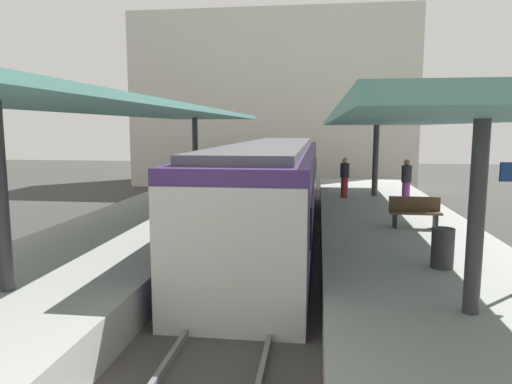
# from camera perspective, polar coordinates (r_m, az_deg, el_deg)

# --- Properties ---
(ground_plane) EXTENTS (80.00, 80.00, 0.00)m
(ground_plane) POSITION_cam_1_polar(r_m,az_deg,el_deg) (12.72, 0.57, -9.48)
(ground_plane) COLOR #383835
(platform_left) EXTENTS (4.40, 28.00, 1.00)m
(platform_left) POSITION_cam_1_polar(r_m,az_deg,el_deg) (13.57, -15.67, -6.48)
(platform_left) COLOR #9E9E99
(platform_left) RESTS_ON ground_plane
(platform_right) EXTENTS (4.40, 28.00, 1.00)m
(platform_right) POSITION_cam_1_polar(r_m,az_deg,el_deg) (12.71, 17.99, -7.54)
(platform_right) COLOR #9E9E99
(platform_right) RESTS_ON ground_plane
(track_ballast) EXTENTS (3.20, 28.00, 0.20)m
(track_ballast) POSITION_cam_1_polar(r_m,az_deg,el_deg) (12.70, 0.57, -9.04)
(track_ballast) COLOR #4C4742
(track_ballast) RESTS_ON ground_plane
(rail_near_side) EXTENTS (0.08, 28.00, 0.14)m
(rail_near_side) POSITION_cam_1_polar(r_m,az_deg,el_deg) (12.75, -2.68, -8.18)
(rail_near_side) COLOR slate
(rail_near_side) RESTS_ON track_ballast
(rail_far_side) EXTENTS (0.08, 28.00, 0.14)m
(rail_far_side) POSITION_cam_1_polar(r_m,az_deg,el_deg) (12.58, 3.86, -8.41)
(rail_far_side) COLOR slate
(rail_far_side) RESTS_ON track_ballast
(commuter_train) EXTENTS (2.78, 15.91, 3.10)m
(commuter_train) POSITION_cam_1_polar(r_m,az_deg,el_deg) (15.62, 2.08, 0.24)
(commuter_train) COLOR #472D6B
(commuter_train) RESTS_ON track_ballast
(canopy_left) EXTENTS (4.18, 21.00, 3.38)m
(canopy_left) POSITION_cam_1_polar(r_m,az_deg,el_deg) (14.47, -14.01, 9.45)
(canopy_left) COLOR #333335
(canopy_left) RESTS_ON platform_left
(canopy_right) EXTENTS (4.18, 21.00, 3.06)m
(canopy_right) POSITION_cam_1_polar(r_m,az_deg,el_deg) (13.66, 17.54, 8.15)
(canopy_right) COLOR #333335
(canopy_right) RESTS_ON platform_right
(platform_bench) EXTENTS (1.40, 0.41, 0.86)m
(platform_bench) POSITION_cam_1_polar(r_m,az_deg,el_deg) (13.88, 18.71, -2.22)
(platform_bench) COLOR black
(platform_bench) RESTS_ON platform_right
(litter_bin) EXTENTS (0.44, 0.44, 0.80)m
(litter_bin) POSITION_cam_1_polar(r_m,az_deg,el_deg) (10.13, 21.68, -6.33)
(litter_bin) COLOR #2D2D30
(litter_bin) RESTS_ON platform_right
(passenger_near_bench) EXTENTS (0.36, 0.36, 1.65)m
(passenger_near_bench) POSITION_cam_1_polar(r_m,az_deg,el_deg) (17.98, 17.76, 1.26)
(passenger_near_bench) COLOR #7A337A
(passenger_near_bench) RESTS_ON platform_right
(passenger_mid_platform) EXTENTS (0.36, 0.36, 1.61)m
(passenger_mid_platform) POSITION_cam_1_polar(r_m,az_deg,el_deg) (19.14, 10.69, 1.81)
(passenger_mid_platform) COLOR maroon
(passenger_mid_platform) RESTS_ON platform_right
(station_building_backdrop) EXTENTS (18.00, 6.00, 11.00)m
(station_building_backdrop) POSITION_cam_1_polar(r_m,az_deg,el_deg) (32.26, 2.16, 10.82)
(station_building_backdrop) COLOR beige
(station_building_backdrop) RESTS_ON ground_plane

